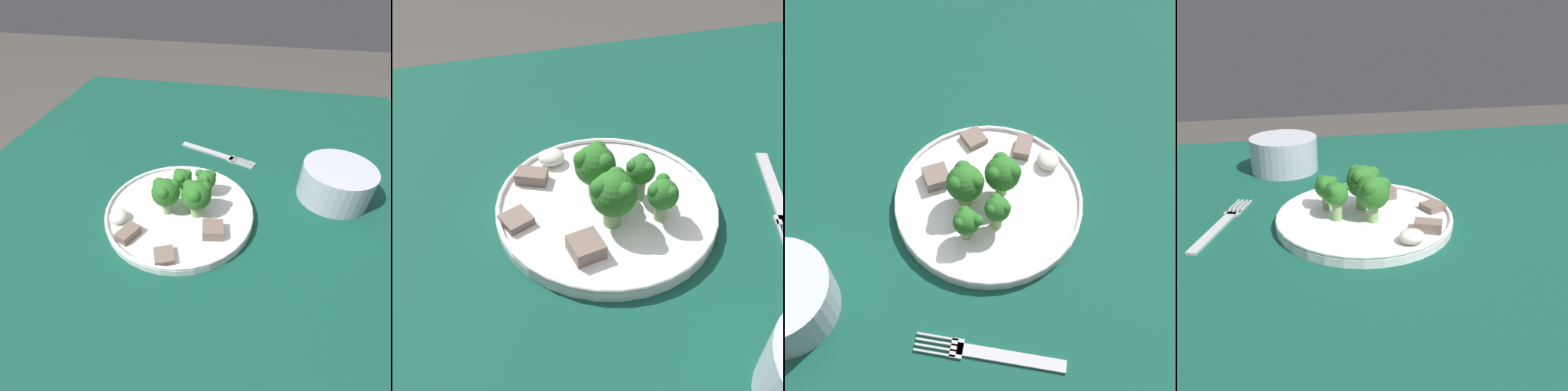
{
  "view_description": "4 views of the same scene",
  "coord_description": "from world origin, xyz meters",
  "views": [
    {
      "loc": [
        0.34,
        0.08,
        1.09
      ],
      "look_at": [
        -0.06,
        0.0,
        0.74
      ],
      "focal_mm": 28.0,
      "sensor_mm": 36.0,
      "label": 1
    },
    {
      "loc": [
        0.09,
        0.35,
        1.08
      ],
      "look_at": [
        -0.02,
        -0.0,
        0.75
      ],
      "focal_mm": 42.0,
      "sensor_mm": 36.0,
      "label": 2
    },
    {
      "loc": [
        -0.45,
        0.06,
        1.35
      ],
      "look_at": [
        -0.05,
        -0.01,
        0.74
      ],
      "focal_mm": 50.0,
      "sensor_mm": 36.0,
      "label": 3
    },
    {
      "loc": [
        -0.16,
        -0.63,
        1.0
      ],
      "look_at": [
        -0.03,
        -0.04,
        0.75
      ],
      "focal_mm": 42.0,
      "sensor_mm": 36.0,
      "label": 4
    }
  ],
  "objects": [
    {
      "name": "ground_plane",
      "position": [
        0.0,
        0.0,
        0.0
      ],
      "size": [
        8.0,
        8.0,
        0.0
      ],
      "primitive_type": "plane",
      "color": "#4C4742"
    },
    {
      "name": "broccoli_floret_back_left",
      "position": [
        -0.1,
        0.01,
        0.75
      ],
      "size": [
        0.04,
        0.04,
        0.05
      ],
      "color": "#7FA866",
      "rests_on": "dinner_plate"
    },
    {
      "name": "broccoli_floret_near_rim_left",
      "position": [
        -0.09,
        -0.03,
        0.75
      ],
      "size": [
        0.04,
        0.03,
        0.06
      ],
      "color": "#7FA866",
      "rests_on": "dinner_plate"
    },
    {
      "name": "table",
      "position": [
        0.0,
        0.0,
        0.62
      ],
      "size": [
        1.37,
        0.98,
        0.7
      ],
      "color": "#114738",
      "rests_on": "ground_plane"
    },
    {
      "name": "broccoli_floret_center_left",
      "position": [
        -0.04,
        -0.05,
        0.76
      ],
      "size": [
        0.05,
        0.05,
        0.07
      ],
      "color": "#7FA866",
      "rests_on": "dinner_plate"
    },
    {
      "name": "fork",
      "position": [
        -0.26,
        0.01,
        0.71
      ],
      "size": [
        0.08,
        0.18,
        0.0
      ],
      "color": "#B2B2B7",
      "rests_on": "table"
    },
    {
      "name": "dinner_plate",
      "position": [
        -0.04,
        -0.03,
        0.71
      ],
      "size": [
        0.26,
        0.26,
        0.02
      ],
      "color": "white",
      "rests_on": "table"
    },
    {
      "name": "meat_slice_rear_slice",
      "position": [
        -0.0,
        0.04,
        0.72
      ],
      "size": [
        0.04,
        0.04,
        0.02
      ],
      "color": "#756056",
      "rests_on": "dinner_plate"
    },
    {
      "name": "sauce_dollop",
      "position": [
        0.0,
        -0.12,
        0.73
      ],
      "size": [
        0.03,
        0.03,
        0.02
      ],
      "color": "silver",
      "rests_on": "dinner_plate"
    },
    {
      "name": "meat_slice_front_slice",
      "position": [
        0.06,
        -0.02,
        0.72
      ],
      "size": [
        0.04,
        0.04,
        0.01
      ],
      "color": "#756056",
      "rests_on": "dinner_plate"
    },
    {
      "name": "broccoli_floret_front_left",
      "position": [
        -0.04,
        0.01,
        0.76
      ],
      "size": [
        0.05,
        0.05,
        0.07
      ],
      "color": "#7FA866",
      "rests_on": "dinner_plate"
    },
    {
      "name": "meat_slice_middle_slice",
      "position": [
        0.03,
        -0.09,
        0.72
      ],
      "size": [
        0.04,
        0.04,
        0.02
      ],
      "color": "#756056",
      "rests_on": "dinner_plate"
    },
    {
      "name": "cream_bowl",
      "position": [
        -0.15,
        0.25,
        0.74
      ],
      "size": [
        0.13,
        0.13,
        0.07
      ],
      "color": "#B7BCC6",
      "rests_on": "table"
    }
  ]
}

